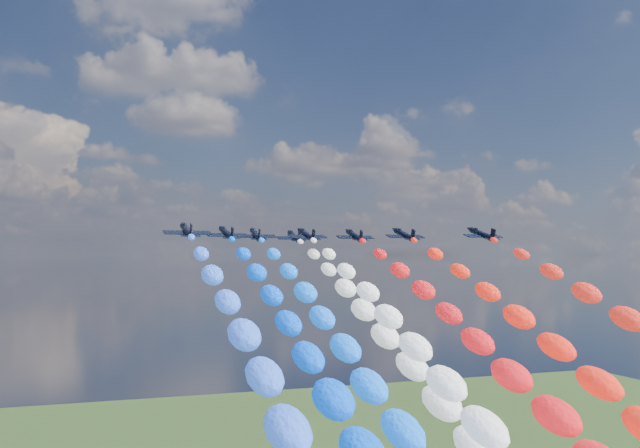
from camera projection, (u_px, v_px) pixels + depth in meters
name	position (u px, v px, depth m)	size (l,w,h in m)	color
jet_0	(187.00, 231.00, 127.76)	(8.10, 10.86, 2.39)	black
jet_1	(227.00, 233.00, 143.26)	(8.10, 10.86, 2.39)	black
jet_2	(256.00, 234.00, 152.49)	(8.10, 10.86, 2.39)	black
trail_2	(385.00, 431.00, 92.76)	(6.19, 122.25, 56.31)	#0D61FF
jet_3	(307.00, 235.00, 154.36)	(8.10, 10.86, 2.39)	black
trail_3	(465.00, 427.00, 94.62)	(6.19, 122.25, 56.31)	white
jet_4	(294.00, 236.00, 168.67)	(8.10, 10.86, 2.39)	black
trail_4	(425.00, 405.00, 108.94)	(6.19, 122.25, 56.31)	silver
jet_5	(354.00, 236.00, 160.71)	(8.10, 10.86, 2.39)	black
trail_5	(531.00, 416.00, 100.97)	(6.19, 122.25, 56.31)	red
jet_6	(404.00, 235.00, 154.17)	(8.10, 10.86, 2.39)	black
trail_6	(625.00, 428.00, 94.44)	(6.19, 122.25, 56.31)	red
jet_7	(482.00, 234.00, 150.68)	(8.10, 10.86, 2.39)	black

